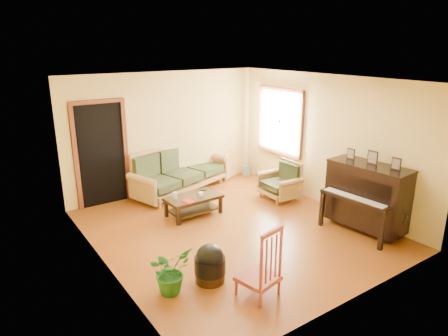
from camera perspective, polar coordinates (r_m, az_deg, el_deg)
floor at (r=7.15m, az=1.33°, el=-8.75°), size 5.00×5.00×0.00m
doorway at (r=8.30m, az=-17.08°, el=1.75°), size 1.08×0.16×2.05m
window at (r=8.99m, az=8.03°, el=6.62°), size 0.12×1.36×1.46m
sofa at (r=8.79m, az=-6.18°, el=-0.32°), size 2.49×1.59×0.99m
coffee_table at (r=7.67m, az=-4.37°, el=-5.37°), size 1.06×0.59×0.38m
armchair at (r=8.46m, az=7.91°, el=-1.80°), size 0.79×0.82×0.79m
piano at (r=7.34m, az=19.70°, el=-4.03°), size 0.91×1.42×1.20m
footstool at (r=5.65m, az=-2.02°, el=-14.04°), size 0.49×0.49×0.41m
red_chair at (r=5.25m, az=4.94°, el=-13.09°), size 0.56×0.59×0.99m
leaning_frame at (r=9.67m, az=0.61°, el=0.39°), size 0.49×0.30×0.65m
ceramic_crock at (r=9.97m, az=3.19°, el=-0.32°), size 0.22×0.22×0.25m
potted_plant at (r=5.43m, az=-7.68°, el=-14.36°), size 0.68×0.64×0.62m
book at (r=7.29m, az=-5.57°, el=-4.95°), size 0.22×0.25×0.02m
candle at (r=7.50m, az=-7.00°, el=-3.90°), size 0.09×0.09×0.13m
glass_jar at (r=7.61m, az=-3.32°, el=-3.73°), size 0.12×0.12×0.07m
remote at (r=7.88m, az=-3.01°, el=-3.18°), size 0.15×0.08×0.01m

